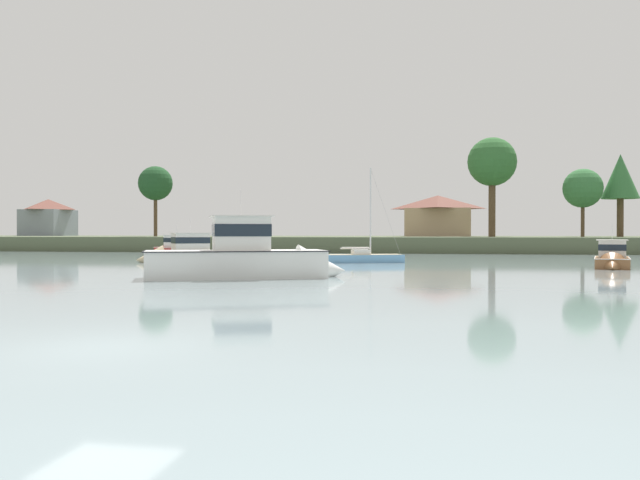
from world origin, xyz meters
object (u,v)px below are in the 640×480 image
at_px(cruiser_red, 175,252).
at_px(dinghy_navy, 307,257).
at_px(sailboat_skyblue, 364,260).
at_px(cruiser_sand, 185,255).
at_px(cruiser_wood, 612,262).
at_px(cruiser_white, 254,265).

height_order(cruiser_red, dinghy_navy, cruiser_red).
bearing_deg(cruiser_red, sailboat_skyblue, -26.23).
height_order(cruiser_sand, dinghy_navy, cruiser_sand).
bearing_deg(dinghy_navy, sailboat_skyblue, -48.04).
height_order(cruiser_sand, cruiser_red, cruiser_sand).
relative_size(cruiser_sand, sailboat_skyblue, 1.07).
bearing_deg(dinghy_navy, cruiser_wood, -26.87).
distance_m(cruiser_red, cruiser_white, 33.61).
relative_size(dinghy_navy, cruiser_white, 0.29).
height_order(cruiser_red, cruiser_wood, cruiser_red).
bearing_deg(cruiser_white, cruiser_sand, 122.27).
relative_size(sailboat_skyblue, dinghy_navy, 2.53).
bearing_deg(cruiser_sand, cruiser_wood, -6.65).
distance_m(cruiser_sand, dinghy_navy, 11.90).
bearing_deg(cruiser_white, cruiser_red, 120.09).
xyz_separation_m(cruiser_red, sailboat_skyblue, (20.46, -10.08, -0.32)).
distance_m(cruiser_wood, cruiser_white, 25.26).
xyz_separation_m(cruiser_sand, cruiser_wood, (32.24, -3.76, -0.12)).
distance_m(sailboat_skyblue, dinghy_navy, 9.14).
distance_m(cruiser_sand, sailboat_skyblue, 14.78).
xyz_separation_m(cruiser_wood, cruiser_white, (-21.14, -13.82, 0.27)).
height_order(sailboat_skyblue, cruiser_white, sailboat_skyblue).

